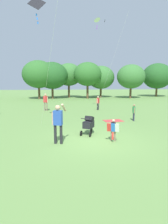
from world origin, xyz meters
name	(u,v)px	position (x,y,z in m)	size (l,w,h in m)	color
ground_plane	(94,141)	(0.00, 0.00, 0.00)	(120.00, 120.00, 0.00)	#668E47
treeline_distant	(80,75)	(1.48, 24.52, 3.93)	(37.88, 7.70, 6.49)	brown
child_with_butterfly_kite	(113,128)	(0.87, -0.20, 0.64)	(0.59, 0.44, 1.07)	#7F705B
person_adult_flyer	(58,121)	(-1.74, -0.27, 1.09)	(0.68, 0.55, 1.89)	#232328
stroller	(89,124)	(-0.14, 1.12, 0.61)	(0.86, 1.08, 1.03)	black
kite_adult_black	(37,7)	(-2.90, 3.40, 7.16)	(2.02, 3.95, 7.91)	black
kite_orange_delta	(98,22)	(1.79, 9.51, 8.28)	(2.30, 3.73, 8.64)	white
person_sitting_far	(134,111)	(3.62, 4.38, 0.72)	(0.20, 0.39, 1.23)	#33384C
person_kid_running	(98,102)	(2.02, 10.11, 0.83)	(0.33, 0.38, 1.40)	#232328
person_back_turned	(46,101)	(-3.19, 10.12, 1.00)	(0.47, 0.39, 1.69)	#7F705B
picnic_blanket	(113,121)	(2.14, 4.56, 0.01)	(1.38, 0.91, 0.02)	#CC3D3D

